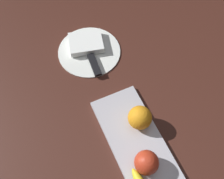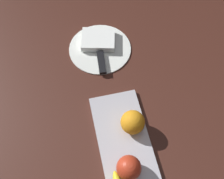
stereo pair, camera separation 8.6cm
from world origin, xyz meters
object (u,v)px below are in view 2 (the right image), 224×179
at_px(folded_napkin, 98,39).
at_px(knife, 101,59).
at_px(dinner_plate, 100,48).
at_px(fruit_tray, 127,154).
at_px(apple, 129,168).
at_px(orange_near_apple, 133,122).

xyz_separation_m(folded_napkin, knife, (-0.08, 0.01, -0.01)).
bearing_deg(dinner_plate, knife, 172.56).
relative_size(folded_napkin, knife, 0.65).
relative_size(fruit_tray, knife, 2.18).
bearing_deg(apple, knife, -0.34).
bearing_deg(fruit_tray, apple, 169.30).
relative_size(fruit_tray, dinner_plate, 1.78).
bearing_deg(apple, orange_near_apple, -19.26).
bearing_deg(dinner_plate, orange_near_apple, -173.93).
distance_m(fruit_tray, folded_napkin, 0.42).
distance_m(fruit_tray, dinner_plate, 0.39).
bearing_deg(folded_napkin, apple, 178.87).
bearing_deg(folded_napkin, fruit_tray, 180.00).
height_order(apple, orange_near_apple, orange_near_apple).
bearing_deg(apple, fruit_tray, -10.70).
height_order(apple, dinner_plate, apple).
distance_m(dinner_plate, knife, 0.05).
bearing_deg(dinner_plate, apple, 178.80).
bearing_deg(fruit_tray, orange_near_apple, -24.48).
distance_m(orange_near_apple, dinner_plate, 0.33).
bearing_deg(folded_napkin, dinner_plate, 180.00).
relative_size(dinner_plate, folded_napkin, 1.90).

